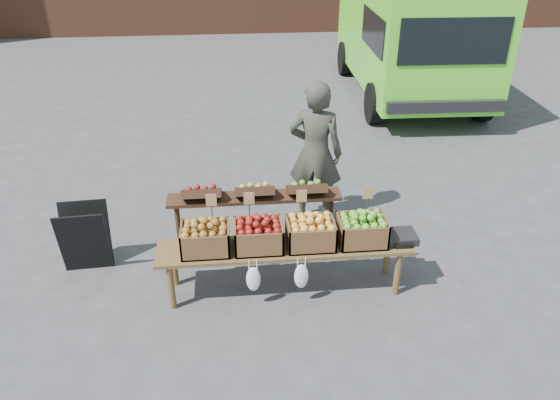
{
  "coord_description": "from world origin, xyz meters",
  "views": [
    {
      "loc": [
        -1.37,
        -4.85,
        3.8
      ],
      "look_at": [
        -0.86,
        0.44,
        0.85
      ],
      "focal_mm": 35.0,
      "sensor_mm": 36.0,
      "label": 1
    }
  ],
  "objects_px": {
    "crate_green_apples": "(362,231)",
    "weighing_scale": "(400,236)",
    "crate_russet_pears": "(258,236)",
    "crate_red_apples": "(311,233)",
    "back_table": "(255,217)",
    "display_bench": "(284,268)",
    "vendor": "(315,153)",
    "delivery_van": "(410,40)",
    "crate_golden_apples": "(205,239)",
    "chalkboard_sign": "(85,238)"
  },
  "relations": [
    {
      "from": "crate_red_apples",
      "to": "weighing_scale",
      "type": "height_order",
      "value": "crate_red_apples"
    },
    {
      "from": "chalkboard_sign",
      "to": "crate_green_apples",
      "type": "relative_size",
      "value": 1.64
    },
    {
      "from": "display_bench",
      "to": "crate_green_apples",
      "type": "relative_size",
      "value": 5.4
    },
    {
      "from": "delivery_van",
      "to": "crate_green_apples",
      "type": "distance_m",
      "value": 7.04
    },
    {
      "from": "crate_green_apples",
      "to": "vendor",
      "type": "bearing_deg",
      "value": 100.41
    },
    {
      "from": "crate_golden_apples",
      "to": "delivery_van",
      "type": "bearing_deg",
      "value": 57.62
    },
    {
      "from": "back_table",
      "to": "crate_green_apples",
      "type": "height_order",
      "value": "back_table"
    },
    {
      "from": "delivery_van",
      "to": "back_table",
      "type": "relative_size",
      "value": 2.53
    },
    {
      "from": "crate_golden_apples",
      "to": "crate_russet_pears",
      "type": "relative_size",
      "value": 1.0
    },
    {
      "from": "crate_russet_pears",
      "to": "weighing_scale",
      "type": "relative_size",
      "value": 1.47
    },
    {
      "from": "back_table",
      "to": "delivery_van",
      "type": "bearing_deg",
      "value": 58.29
    },
    {
      "from": "vendor",
      "to": "crate_green_apples",
      "type": "height_order",
      "value": "vendor"
    },
    {
      "from": "crate_red_apples",
      "to": "weighing_scale",
      "type": "distance_m",
      "value": 0.98
    },
    {
      "from": "display_bench",
      "to": "weighing_scale",
      "type": "relative_size",
      "value": 7.94
    },
    {
      "from": "crate_russet_pears",
      "to": "weighing_scale",
      "type": "bearing_deg",
      "value": 0.0
    },
    {
      "from": "weighing_scale",
      "to": "crate_green_apples",
      "type": "bearing_deg",
      "value": 180.0
    },
    {
      "from": "crate_russet_pears",
      "to": "vendor",
      "type": "bearing_deg",
      "value": 61.15
    },
    {
      "from": "vendor",
      "to": "crate_green_apples",
      "type": "distance_m",
      "value": 1.54
    },
    {
      "from": "display_bench",
      "to": "vendor",
      "type": "bearing_deg",
      "value": 69.84
    },
    {
      "from": "vendor",
      "to": "crate_red_apples",
      "type": "height_order",
      "value": "vendor"
    },
    {
      "from": "display_bench",
      "to": "crate_golden_apples",
      "type": "distance_m",
      "value": 0.93
    },
    {
      "from": "crate_golden_apples",
      "to": "weighing_scale",
      "type": "bearing_deg",
      "value": 0.0
    },
    {
      "from": "display_bench",
      "to": "crate_green_apples",
      "type": "distance_m",
      "value": 0.93
    },
    {
      "from": "crate_green_apples",
      "to": "crate_golden_apples",
      "type": "bearing_deg",
      "value": 180.0
    },
    {
      "from": "vendor",
      "to": "display_bench",
      "type": "distance_m",
      "value": 1.73
    },
    {
      "from": "back_table",
      "to": "crate_golden_apples",
      "type": "distance_m",
      "value": 0.93
    },
    {
      "from": "crate_golden_apples",
      "to": "crate_red_apples",
      "type": "relative_size",
      "value": 1.0
    },
    {
      "from": "crate_russet_pears",
      "to": "crate_green_apples",
      "type": "height_order",
      "value": "same"
    },
    {
      "from": "delivery_van",
      "to": "crate_red_apples",
      "type": "bearing_deg",
      "value": -113.2
    },
    {
      "from": "crate_russet_pears",
      "to": "back_table",
      "type": "bearing_deg",
      "value": 89.86
    },
    {
      "from": "delivery_van",
      "to": "vendor",
      "type": "relative_size",
      "value": 2.79
    },
    {
      "from": "chalkboard_sign",
      "to": "vendor",
      "type": "bearing_deg",
      "value": 13.82
    },
    {
      "from": "crate_red_apples",
      "to": "chalkboard_sign",
      "type": "bearing_deg",
      "value": 166.26
    },
    {
      "from": "vendor",
      "to": "crate_red_apples",
      "type": "relative_size",
      "value": 3.81
    },
    {
      "from": "weighing_scale",
      "to": "back_table",
      "type": "bearing_deg",
      "value": 154.7
    },
    {
      "from": "vendor",
      "to": "crate_russet_pears",
      "type": "xyz_separation_m",
      "value": [
        -0.82,
        -1.5,
        -0.24
      ]
    },
    {
      "from": "back_table",
      "to": "weighing_scale",
      "type": "bearing_deg",
      "value": -25.3
    },
    {
      "from": "crate_golden_apples",
      "to": "back_table",
      "type": "bearing_deg",
      "value": 52.53
    },
    {
      "from": "delivery_van",
      "to": "display_bench",
      "type": "height_order",
      "value": "delivery_van"
    },
    {
      "from": "crate_golden_apples",
      "to": "chalkboard_sign",
      "type": "bearing_deg",
      "value": 156.38
    },
    {
      "from": "crate_russet_pears",
      "to": "crate_red_apples",
      "type": "height_order",
      "value": "same"
    },
    {
      "from": "crate_russet_pears",
      "to": "display_bench",
      "type": "bearing_deg",
      "value": 0.0
    },
    {
      "from": "delivery_van",
      "to": "crate_russet_pears",
      "type": "height_order",
      "value": "delivery_van"
    },
    {
      "from": "crate_green_apples",
      "to": "weighing_scale",
      "type": "height_order",
      "value": "crate_green_apples"
    },
    {
      "from": "vendor",
      "to": "crate_golden_apples",
      "type": "bearing_deg",
      "value": 66.03
    },
    {
      "from": "back_table",
      "to": "weighing_scale",
      "type": "xyz_separation_m",
      "value": [
        1.52,
        -0.72,
        0.09
      ]
    },
    {
      "from": "delivery_van",
      "to": "display_bench",
      "type": "relative_size",
      "value": 1.97
    },
    {
      "from": "back_table",
      "to": "crate_russet_pears",
      "type": "distance_m",
      "value": 0.74
    },
    {
      "from": "display_bench",
      "to": "crate_russet_pears",
      "type": "height_order",
      "value": "crate_russet_pears"
    },
    {
      "from": "back_table",
      "to": "display_bench",
      "type": "height_order",
      "value": "back_table"
    }
  ]
}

